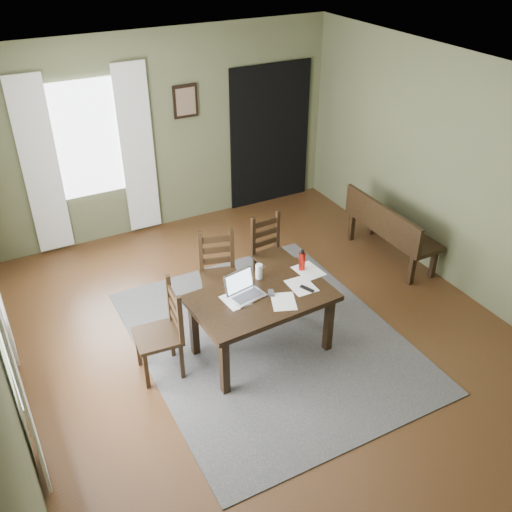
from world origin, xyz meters
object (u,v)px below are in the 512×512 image
dining_table (262,303)px  chair_back_right (271,254)px  chair_back_left (219,274)px  water_bottle (302,261)px  bench (389,226)px  laptop (243,289)px  chair_end (163,333)px

dining_table → chair_back_right: 1.22m
chair_back_left → water_bottle: (0.66, -0.66, 0.35)m
dining_table → bench: 2.46m
laptop → dining_table: bearing=-46.8°
chair_end → chair_back_left: 1.14m
laptop → water_bottle: size_ratio=1.67×
dining_table → laptop: (-0.15, 0.11, 0.15)m
chair_back_left → bench: 2.37m
chair_end → water_bottle: chair_end is taller
laptop → water_bottle: laptop is taller
dining_table → chair_back_left: 0.90m
chair_back_right → water_bottle: (-0.07, -0.78, 0.37)m
laptop → water_bottle: bearing=-2.7°
laptop → chair_end: bearing=162.7°
water_bottle → chair_end: bearing=-179.0°
chair_back_right → laptop: size_ratio=2.35×
chair_back_right → dining_table: bearing=-127.8°
dining_table → water_bottle: water_bottle is taller
bench → chair_back_left: bearing=89.1°
bench → water_bottle: bearing=110.1°
chair_end → chair_back_left: bearing=132.1°
laptop → chair_back_right: bearing=36.2°
chair_end → water_bottle: 1.61m
chair_back_left → bench: size_ratio=0.66×
laptop → water_bottle: (0.75, 0.11, 0.05)m
dining_table → chair_back_right: size_ratio=1.58×
water_bottle → bench: bearing=20.1°
chair_end → chair_back_left: chair_end is taller
bench → water_bottle: water_bottle is taller
bench → water_bottle: size_ratio=6.16×
laptop → bench: bearing=5.4°
dining_table → chair_back_left: size_ratio=1.52×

